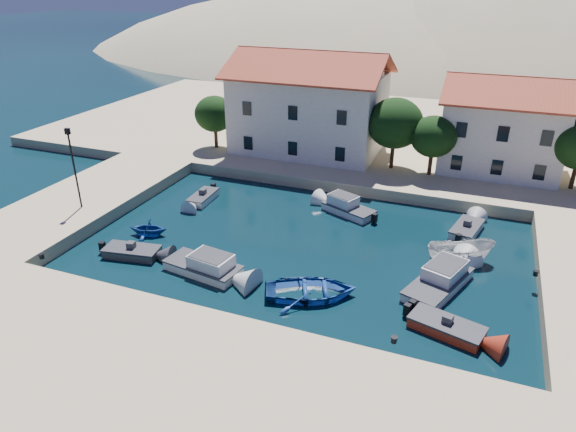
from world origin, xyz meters
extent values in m
plane|color=black|center=(0.00, 0.00, 0.00)|extent=(400.00, 400.00, 0.00)
cube|color=#CBB18B|center=(0.00, -6.00, 0.50)|extent=(52.00, 12.00, 1.00)
cube|color=#CBB18B|center=(-19.00, 10.00, 0.50)|extent=(8.00, 20.00, 1.00)
cube|color=#CBB18B|center=(2.00, 38.00, 0.50)|extent=(80.00, 36.00, 1.00)
ellipsoid|color=tan|center=(-10.00, 110.00, -20.00)|extent=(198.00, 126.00, 72.00)
cube|color=beige|center=(-6.00, 28.00, 4.75)|extent=(14.00, 9.00, 7.50)
pyramid|color=maroon|center=(-6.00, 28.00, 9.60)|extent=(14.70, 9.45, 2.20)
cube|color=beige|center=(12.00, 29.00, 4.25)|extent=(10.00, 8.00, 6.50)
pyramid|color=maroon|center=(12.00, 29.00, 8.40)|extent=(10.50, 8.40, 1.80)
cylinder|color=#382314|center=(-15.00, 25.00, 2.25)|extent=(0.36, 0.36, 2.50)
ellipsoid|color=black|center=(-15.00, 25.00, 4.50)|extent=(4.00, 4.00, 3.60)
cylinder|color=#382314|center=(3.00, 25.50, 2.50)|extent=(0.36, 0.36, 3.00)
ellipsoid|color=black|center=(3.00, 25.50, 5.20)|extent=(5.00, 5.00, 4.50)
cylinder|color=#382314|center=(6.50, 25.00, 2.25)|extent=(0.36, 0.36, 2.50)
ellipsoid|color=black|center=(6.50, 25.00, 4.50)|extent=(4.00, 4.00, 3.60)
cylinder|color=#382314|center=(18.00, 26.00, 2.38)|extent=(0.36, 0.36, 2.75)
cylinder|color=black|center=(-17.50, 8.00, 4.00)|extent=(0.14, 0.14, 6.00)
cube|color=black|center=(-17.50, 8.00, 7.00)|extent=(0.35, 0.25, 0.45)
cylinder|color=black|center=(-14.30, 0.80, 1.15)|extent=(0.36, 0.36, 0.30)
cylinder|color=black|center=(8.00, 0.80, 1.15)|extent=(0.36, 0.36, 0.30)
cylinder|color=black|center=(14.70, 10.00, 1.15)|extent=(0.36, 0.36, 0.30)
cube|color=#36363B|center=(-10.36, 4.57, 0.25)|extent=(3.85, 2.19, 0.90)
cube|color=#36363B|center=(-10.36, 4.57, 0.58)|extent=(3.94, 2.24, 0.10)
cube|color=#36363B|center=(-10.36, 4.57, 0.80)|extent=(0.58, 0.58, 0.50)
cube|color=silver|center=(-4.86, 4.53, 0.25)|extent=(5.16, 2.81, 0.90)
cube|color=#36363B|center=(-4.86, 4.53, 0.58)|extent=(5.28, 2.87, 0.10)
cube|color=silver|center=(-4.86, 4.53, 0.95)|extent=(2.83, 2.15, 0.90)
imported|color=navy|center=(2.45, 4.46, 0.00)|extent=(6.50, 5.67, 1.12)
cube|color=maroon|center=(10.27, 3.94, 0.25)|extent=(4.11, 2.65, 0.90)
cube|color=#36363B|center=(10.27, 3.94, 0.58)|extent=(4.20, 2.70, 0.10)
cube|color=#36363B|center=(10.27, 3.94, 0.80)|extent=(0.62, 0.62, 0.50)
cube|color=silver|center=(9.36, 8.02, 0.25)|extent=(3.83, 5.76, 0.90)
cube|color=#36363B|center=(9.36, 8.02, 0.58)|extent=(3.92, 5.89, 0.10)
cube|color=silver|center=(9.36, 8.02, 0.95)|extent=(2.68, 3.28, 0.90)
imported|color=silver|center=(10.28, 11.81, 0.00)|extent=(4.74, 3.27, 1.71)
cube|color=silver|center=(10.44, 16.35, 0.25)|extent=(2.36, 3.78, 0.90)
cube|color=#36363B|center=(10.44, 16.35, 0.58)|extent=(2.41, 3.87, 0.10)
cube|color=#36363B|center=(10.44, 16.35, 0.80)|extent=(0.60, 0.60, 0.50)
imported|color=navy|center=(-11.15, 7.58, 0.00)|extent=(3.22, 2.97, 1.42)
cube|color=silver|center=(-10.57, 14.44, 0.25)|extent=(1.63, 3.36, 0.90)
cube|color=#36363B|center=(-10.57, 14.44, 0.58)|extent=(1.66, 3.43, 0.10)
cube|color=#36363B|center=(-10.57, 14.44, 0.80)|extent=(0.53, 0.53, 0.50)
cube|color=silver|center=(1.46, 16.44, 0.25)|extent=(4.54, 3.29, 0.90)
cube|color=#36363B|center=(1.46, 16.44, 0.58)|extent=(4.65, 3.36, 0.10)
cube|color=silver|center=(1.46, 16.44, 0.95)|extent=(2.63, 2.26, 0.90)
camera|label=1|loc=(10.48, -19.69, 17.38)|focal=32.00mm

